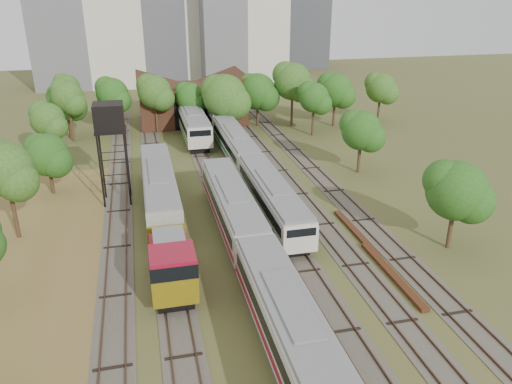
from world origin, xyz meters
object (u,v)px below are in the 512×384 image
object	(u,v)px
railcar_red_set	(255,255)
railcar_green_set	(235,144)
shunter_locomotive	(172,267)
water_tower	(109,120)

from	to	relation	value
railcar_red_set	railcar_green_set	size ratio (longest dim) A/B	0.66
railcar_green_set	shunter_locomotive	bearing A→B (deg)	-109.86
railcar_red_set	railcar_green_set	world-z (taller)	railcar_red_set
railcar_red_set	water_tower	distance (m)	20.82
railcar_red_set	water_tower	bearing A→B (deg)	120.47
railcar_red_set	shunter_locomotive	distance (m)	6.00
railcar_red_set	railcar_green_set	bearing A→B (deg)	81.72
railcar_red_set	shunter_locomotive	world-z (taller)	shunter_locomotive
railcar_red_set	water_tower	world-z (taller)	water_tower
water_tower	railcar_red_set	bearing A→B (deg)	-59.53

